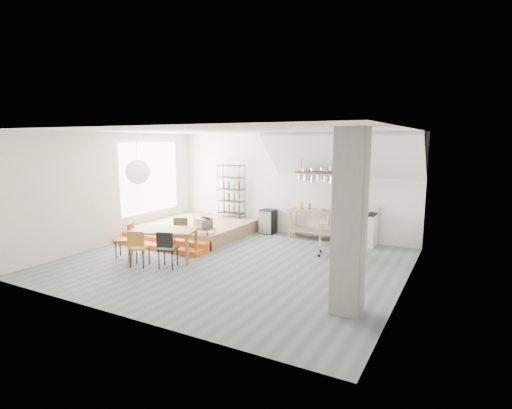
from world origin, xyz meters
The scene contains 26 objects.
floor centered at (0.00, 0.00, 0.00)m, with size 8.00×8.00×0.00m, color #566264.
wall_back centered at (0.00, 3.50, 1.60)m, with size 8.00×0.04×3.20m, color silver.
wall_left centered at (-4.00, 0.00, 1.60)m, with size 0.04×7.00×3.20m, color silver.
wall_right centered at (4.00, 0.00, 1.60)m, with size 0.04×7.00×3.20m, color silver.
ceiling centered at (0.00, 0.00, 3.20)m, with size 8.00×7.00×0.02m, color white.
slope_ceiling centered at (1.80, 2.90, 2.55)m, with size 4.40×1.80×0.15m, color white.
window_pane centered at (-3.98, 1.50, 1.80)m, with size 0.02×2.50×2.20m, color white.
platform centered at (-2.50, 2.00, 0.20)m, with size 3.00×3.00×0.40m, color #A77A53.
step_lower centered at (-2.50, 0.05, 0.07)m, with size 3.00×0.35×0.13m, color orange.
step_upper centered at (-2.50, 0.40, 0.13)m, with size 3.00×0.35×0.27m, color orange.
concrete_column centered at (3.30, -1.50, 1.60)m, with size 0.50×0.50×3.20m, color gray.
kitchen_counter centered at (1.10, 3.15, 0.63)m, with size 1.80×0.60×0.91m.
stove centered at (2.50, 3.16, 0.48)m, with size 0.60×0.60×1.18m.
pot_rack centered at (1.13, 2.92, 1.98)m, with size 1.20×0.50×1.43m.
wire_shelving centered at (-2.00, 3.20, 1.33)m, with size 0.88×0.38×1.80m.
microwave_shelf centered at (-1.40, 0.75, 0.55)m, with size 0.60×0.40×0.16m.
paper_lantern centered at (-2.22, -0.79, 2.20)m, with size 0.60×0.60×0.60m, color white.
dining_table centered at (-1.66, -0.58, 0.69)m, with size 1.84×1.42×0.77m.
chair_mustard centered at (-1.73, -1.39, 0.53)m, with size 0.52×0.52×0.89m.
chair_black centered at (-1.07, -1.14, 0.53)m, with size 0.52×0.52×0.90m.
chair_olive centered at (-1.74, 0.17, 0.54)m, with size 0.57×0.57×0.90m.
chair_red centered at (-2.59, -0.92, 0.53)m, with size 0.55×0.55×0.89m.
rolling_cart centered at (2.08, 1.75, 0.57)m, with size 0.98×0.71×0.88m.
mini_fridge centered at (-0.61, 3.20, 0.39)m, with size 0.46×0.46×0.77m, color black.
microwave centered at (-1.40, 0.75, 0.70)m, with size 0.50×0.34×0.28m, color beige.
bowl centered at (1.27, 3.10, 0.94)m, with size 0.24×0.24×0.06m, color silver.
Camera 1 is at (5.06, -8.06, 2.98)m, focal length 28.00 mm.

